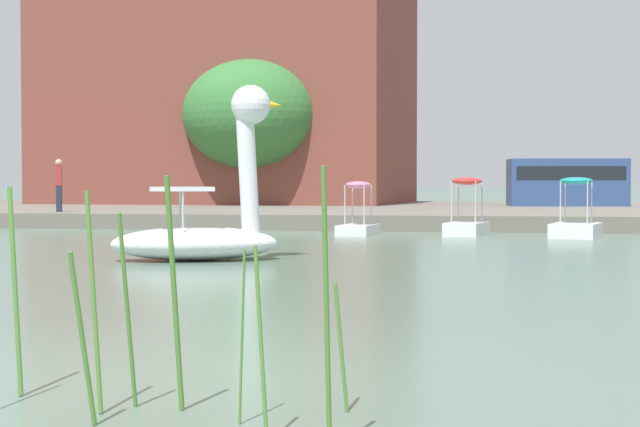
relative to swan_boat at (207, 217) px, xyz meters
The scene contains 11 objects.
ground_plane 11.09m from the swan_boat, 75.86° to the right, with size 638.44×638.44×0.00m, color #567060.
shore_bank_far 23.35m from the swan_boat, 83.35° to the left, with size 148.58×23.52×0.48m, color #6B665B.
swan_boat is the anchor object (origin of this frame).
pedal_boat_pink 9.59m from the swan_boat, 81.23° to the left, with size 1.06×1.81×1.48m.
pedal_boat_red 10.59m from the swan_boat, 65.30° to the left, with size 1.24×1.85×1.59m.
pedal_boat_teal 11.74m from the swan_boat, 51.64° to the left, with size 1.52×2.08×1.59m.
tree_broadleaf_behind_dock 25.15m from the swan_boat, 102.48° to the left, with size 6.93×7.05×6.30m.
person_on_path 16.09m from the swan_boat, 124.55° to the left, with size 0.25×0.27×1.75m.
parked_van 26.35m from the swan_boat, 72.36° to the left, with size 4.99×2.49×1.96m.
apartment_block 30.97m from the swan_boat, 104.44° to the left, with size 16.33×11.39×11.75m, color brown.
reed_clump_foreground 12.46m from the swan_boat, 75.64° to the right, with size 3.22×1.24×1.52m.
Camera 1 is at (2.73, -7.13, 1.43)m, focal length 56.27 mm.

